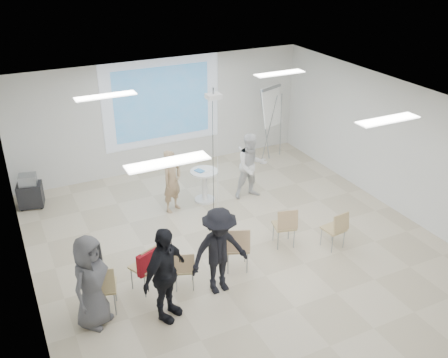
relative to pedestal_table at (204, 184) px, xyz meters
name	(u,v)px	position (x,y,z in m)	size (l,w,h in m)	color
floor	(241,251)	(-0.17, -2.21, -0.51)	(8.00, 9.00, 0.10)	beige
ceiling	(244,107)	(-0.17, -2.21, 2.59)	(8.00, 9.00, 0.10)	white
wall_back	(162,115)	(-0.17, 2.34, 1.04)	(8.00, 0.10, 3.00)	silver
wall_left	(20,234)	(-4.22, -2.21, 1.04)	(0.10, 9.00, 3.00)	silver
wall_right	(401,148)	(3.88, -2.21, 1.04)	(0.10, 9.00, 3.00)	silver
projection_halo	(162,103)	(-0.17, 2.27, 1.39)	(3.20, 0.01, 2.30)	silver
projection_image	(162,103)	(-0.17, 2.26, 1.39)	(2.60, 0.01, 1.90)	teal
pedestal_table	(204,184)	(0.00, 0.00, 0.00)	(0.87, 0.87, 0.82)	white
player_left	(172,177)	(-0.84, -0.08, 0.39)	(0.62, 0.42, 1.69)	tan
player_right	(251,163)	(1.11, -0.30, 0.45)	(0.87, 0.70, 1.81)	white
controller_left	(175,161)	(-0.66, 0.17, 0.66)	(0.04, 0.11, 0.04)	white
controller_right	(240,148)	(0.93, -0.05, 0.76)	(0.04, 0.11, 0.04)	white
chair_far_left	(102,286)	(-3.15, -2.89, 0.11)	(0.57, 0.59, 0.97)	tan
chair_left_mid	(148,265)	(-2.28, -2.65, 0.11)	(0.60, 0.62, 0.95)	tan
chair_left_inner	(184,267)	(-1.69, -2.89, 0.02)	(0.49, 0.50, 0.80)	tan
chair_center	(237,245)	(-0.58, -2.82, 0.11)	(0.60, 0.62, 0.97)	tan
chair_right_inner	(285,224)	(0.68, -2.52, 0.07)	(0.52, 0.54, 0.90)	tan
chair_right_far	(336,227)	(1.57, -3.03, 0.05)	(0.45, 0.48, 0.86)	tan
red_jacket	(148,262)	(-2.31, -2.79, 0.26)	(0.44, 0.10, 0.42)	maroon
laptop	(184,266)	(-1.66, -2.80, -0.03)	(0.29, 0.21, 0.02)	black
audience_left	(164,268)	(-2.23, -3.44, 0.53)	(1.15, 0.69, 1.98)	black
audience_mid	(219,246)	(-1.13, -3.20, 0.49)	(1.23, 0.67, 1.90)	black
audience_outer	(90,277)	(-3.34, -3.05, 0.47)	(0.90, 0.60, 1.85)	#5A5A5F
flipchart_easel	(272,107)	(2.68, 1.42, 1.11)	(0.86, 0.69, 2.13)	gray
av_cart	(30,192)	(-3.80, 1.54, -0.08)	(0.63, 0.55, 0.83)	black
ceiling_projector	(214,103)	(-0.07, -0.72, 2.23)	(0.30, 0.25, 3.00)	white
fluor_panel_nw	(106,96)	(-2.17, -0.21, 2.51)	(1.20, 0.30, 0.02)	white
fluor_panel_ne	(280,73)	(1.83, -0.21, 2.51)	(1.20, 0.30, 0.02)	white
fluor_panel_sw	(168,162)	(-2.17, -3.71, 2.51)	(1.20, 0.30, 0.02)	white
fluor_panel_se	(388,120)	(1.83, -3.71, 2.51)	(1.20, 0.30, 0.02)	white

